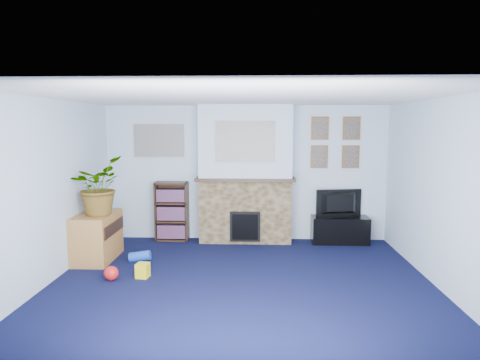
{
  "coord_description": "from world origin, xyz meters",
  "views": [
    {
      "loc": [
        0.19,
        -5.36,
        2.05
      ],
      "look_at": [
        -0.05,
        0.86,
        1.25
      ],
      "focal_mm": 32.0,
      "sensor_mm": 36.0,
      "label": 1
    }
  ],
  "objects_px": {
    "tv_stand": "(340,230)",
    "sideboard": "(97,237)",
    "bookshelf": "(172,212)",
    "television": "(340,203)"
  },
  "relations": [
    {
      "from": "bookshelf",
      "to": "sideboard",
      "type": "xyz_separation_m",
      "value": [
        -0.92,
        -1.18,
        -0.15
      ]
    },
    {
      "from": "tv_stand",
      "to": "bookshelf",
      "type": "relative_size",
      "value": 0.93
    },
    {
      "from": "television",
      "to": "sideboard",
      "type": "bearing_deg",
      "value": 5.68
    },
    {
      "from": "television",
      "to": "bookshelf",
      "type": "height_order",
      "value": "bookshelf"
    },
    {
      "from": "television",
      "to": "bookshelf",
      "type": "distance_m",
      "value": 2.98
    },
    {
      "from": "tv_stand",
      "to": "television",
      "type": "relative_size",
      "value": 1.2
    },
    {
      "from": "sideboard",
      "to": "tv_stand",
      "type": "bearing_deg",
      "value": 15.79
    },
    {
      "from": "bookshelf",
      "to": "sideboard",
      "type": "distance_m",
      "value": 1.5
    },
    {
      "from": "tv_stand",
      "to": "sideboard",
      "type": "bearing_deg",
      "value": -164.21
    },
    {
      "from": "tv_stand",
      "to": "bookshelf",
      "type": "distance_m",
      "value": 2.99
    }
  ]
}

